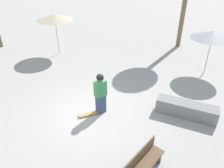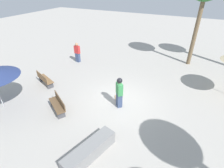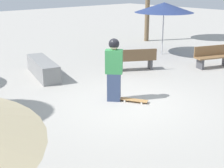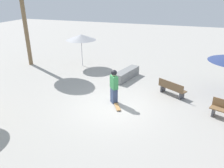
{
  "view_description": "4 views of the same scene",
  "coord_description": "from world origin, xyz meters",
  "px_view_note": "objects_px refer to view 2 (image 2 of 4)",
  "views": [
    {
      "loc": [
        7.06,
        1.97,
        5.76
      ],
      "look_at": [
        -0.41,
        0.81,
        1.23
      ],
      "focal_mm": 35.0,
      "sensor_mm": 36.0,
      "label": 1
    },
    {
      "loc": [
        -3.24,
        7.58,
        6.17
      ],
      "look_at": [
        0.43,
        0.16,
        1.18
      ],
      "focal_mm": 28.0,
      "sensor_mm": 36.0,
      "label": 2
    },
    {
      "loc": [
        -5.78,
        -5.86,
        3.27
      ],
      "look_at": [
        -0.62,
        -0.09,
        0.72
      ],
      "focal_mm": 50.0,
      "sensor_mm": 36.0,
      "label": 3
    },
    {
      "loc": [
        3.08,
        -9.24,
        5.37
      ],
      "look_at": [
        -0.41,
        0.9,
        0.8
      ],
      "focal_mm": 35.0,
      "sensor_mm": 36.0,
      "label": 4
    }
  ],
  "objects_px": {
    "bench_far": "(45,79)",
    "bystander_watching": "(77,53)",
    "skater_main": "(119,92)",
    "bench_near": "(58,104)",
    "concrete_ledge": "(90,151)",
    "skateboard": "(117,99)"
  },
  "relations": [
    {
      "from": "bench_near",
      "to": "skateboard",
      "type": "bearing_deg",
      "value": -105.04
    },
    {
      "from": "skater_main",
      "to": "bench_near",
      "type": "relative_size",
      "value": 1.13
    },
    {
      "from": "concrete_ledge",
      "to": "bench_near",
      "type": "bearing_deg",
      "value": -28.57
    },
    {
      "from": "skater_main",
      "to": "bystander_watching",
      "type": "bearing_deg",
      "value": 12.22
    },
    {
      "from": "skateboard",
      "to": "bystander_watching",
      "type": "bearing_deg",
      "value": 27.37
    },
    {
      "from": "concrete_ledge",
      "to": "bench_far",
      "type": "xyz_separation_m",
      "value": [
        5.7,
        -3.39,
        0.12
      ]
    },
    {
      "from": "bench_far",
      "to": "skater_main",
      "type": "bearing_deg",
      "value": 22.37
    },
    {
      "from": "bench_far",
      "to": "bystander_watching",
      "type": "height_order",
      "value": "bystander_watching"
    },
    {
      "from": "bystander_watching",
      "to": "bench_near",
      "type": "bearing_deg",
      "value": -58.38
    },
    {
      "from": "skateboard",
      "to": "bystander_watching",
      "type": "distance_m",
      "value": 6.52
    },
    {
      "from": "concrete_ledge",
      "to": "bystander_watching",
      "type": "relative_size",
      "value": 1.49
    },
    {
      "from": "bench_far",
      "to": "concrete_ledge",
      "type": "bearing_deg",
      "value": -9.49
    },
    {
      "from": "skateboard",
      "to": "bench_near",
      "type": "relative_size",
      "value": 0.5
    },
    {
      "from": "concrete_ledge",
      "to": "skater_main",
      "type": "bearing_deg",
      "value": -85.2
    },
    {
      "from": "concrete_ledge",
      "to": "bench_far",
      "type": "bearing_deg",
      "value": -30.72
    },
    {
      "from": "bench_near",
      "to": "bench_far",
      "type": "distance_m",
      "value": 3.17
    },
    {
      "from": "skater_main",
      "to": "concrete_ledge",
      "type": "distance_m",
      "value": 3.57
    },
    {
      "from": "bench_far",
      "to": "bystander_watching",
      "type": "bearing_deg",
      "value": 115.53
    },
    {
      "from": "skater_main",
      "to": "bench_near",
      "type": "distance_m",
      "value": 3.36
    },
    {
      "from": "skateboard",
      "to": "bystander_watching",
      "type": "height_order",
      "value": "bystander_watching"
    },
    {
      "from": "skater_main",
      "to": "bench_far",
      "type": "relative_size",
      "value": 1.09
    },
    {
      "from": "concrete_ledge",
      "to": "bystander_watching",
      "type": "distance_m",
      "value": 9.68
    }
  ]
}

